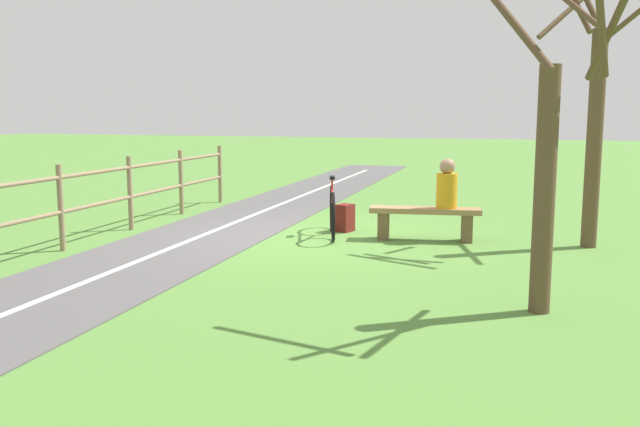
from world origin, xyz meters
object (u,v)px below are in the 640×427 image
at_px(tree_mid_field, 593,113).
at_px(bicycle, 332,211).
at_px(bench, 425,218).
at_px(person_seated, 447,186).
at_px(tree_near_bench, 550,161).
at_px(backpack, 344,218).

bearing_deg(tree_mid_field, bicycle, 4.60).
xyz_separation_m(bench, tree_mid_field, (-2.31, -0.21, 1.58)).
relative_size(person_seated, tree_near_bench, 0.22).
distance_m(bench, backpack, 1.43).
distance_m(bench, tree_mid_field, 2.80).
height_order(person_seated, backpack, person_seated).
distance_m(tree_mid_field, tree_near_bench, 3.71).
bearing_deg(tree_mid_field, backpack, -2.46).
distance_m(bicycle, tree_mid_field, 4.06).
bearing_deg(bicycle, tree_mid_field, 76.29).
distance_m(bench, tree_near_bench, 4.00).
bearing_deg(person_seated, bicycle, -3.70).
bearing_deg(bench, tree_near_bench, 108.17).
bearing_deg(tree_near_bench, bench, -63.54).
height_order(bench, tree_near_bench, tree_near_bench).
bearing_deg(tree_near_bench, tree_mid_field, -99.37).
xyz_separation_m(bench, bicycle, (1.44, 0.10, 0.06)).
bearing_deg(bicycle, tree_near_bench, 25.03).
bearing_deg(person_seated, tree_mid_field, 176.32).
distance_m(person_seated, tree_mid_field, 2.28).
height_order(bicycle, backpack, bicycle).
relative_size(person_seated, backpack, 1.67).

